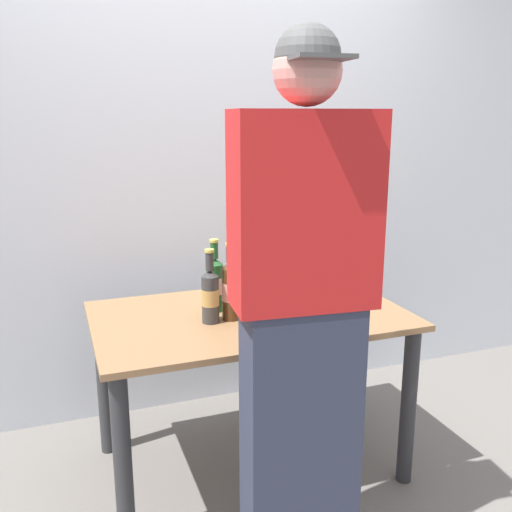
{
  "coord_description": "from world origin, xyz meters",
  "views": [
    {
      "loc": [
        -0.77,
        -2.17,
        1.56
      ],
      "look_at": [
        0.03,
        0.0,
        0.99
      ],
      "focal_mm": 39.77,
      "sensor_mm": 36.0,
      "label": 1
    }
  ],
  "objects_px": {
    "beer_bottle_green": "(210,294)",
    "laptop": "(290,293)",
    "person_figure": "(302,317)",
    "beer_bottle_dark": "(231,289)",
    "beer_bottle_amber": "(215,283)"
  },
  "relations": [
    {
      "from": "laptop",
      "to": "person_figure",
      "type": "distance_m",
      "value": 0.69
    },
    {
      "from": "laptop",
      "to": "beer_bottle_green",
      "type": "xyz_separation_m",
      "value": [
        -0.39,
        -0.08,
        0.06
      ]
    },
    {
      "from": "beer_bottle_dark",
      "to": "laptop",
      "type": "bearing_deg",
      "value": 13.93
    },
    {
      "from": "laptop",
      "to": "person_figure",
      "type": "height_order",
      "value": "person_figure"
    },
    {
      "from": "laptop",
      "to": "beer_bottle_amber",
      "type": "xyz_separation_m",
      "value": [
        -0.33,
        0.05,
        0.07
      ]
    },
    {
      "from": "beer_bottle_green",
      "to": "person_figure",
      "type": "relative_size",
      "value": 0.17
    },
    {
      "from": "beer_bottle_green",
      "to": "laptop",
      "type": "bearing_deg",
      "value": 11.87
    },
    {
      "from": "beer_bottle_green",
      "to": "beer_bottle_dark",
      "type": "bearing_deg",
      "value": 4.81
    },
    {
      "from": "laptop",
      "to": "beer_bottle_dark",
      "type": "relative_size",
      "value": 1.06
    },
    {
      "from": "laptop",
      "to": "beer_bottle_amber",
      "type": "height_order",
      "value": "beer_bottle_amber"
    },
    {
      "from": "beer_bottle_amber",
      "to": "person_figure",
      "type": "distance_m",
      "value": 0.7
    },
    {
      "from": "beer_bottle_amber",
      "to": "beer_bottle_dark",
      "type": "distance_m",
      "value": 0.13
    },
    {
      "from": "beer_bottle_dark",
      "to": "person_figure",
      "type": "bearing_deg",
      "value": -83.43
    },
    {
      "from": "laptop",
      "to": "beer_bottle_dark",
      "type": "distance_m",
      "value": 0.32
    },
    {
      "from": "beer_bottle_amber",
      "to": "person_figure",
      "type": "bearing_deg",
      "value": -81.99
    }
  ]
}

